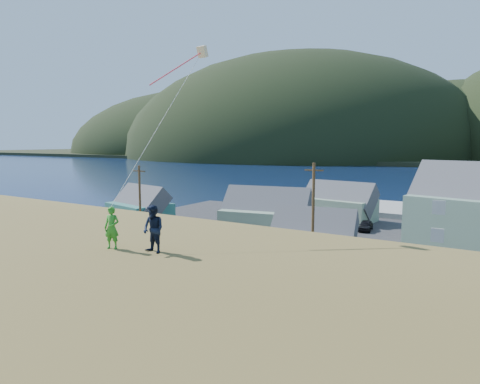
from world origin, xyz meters
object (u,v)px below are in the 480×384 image
kite_flyer_green (112,228)px  shed_palegreen_far (338,203)px  kite_flyer_navy (153,229)px  wharf (376,208)px  shed_teal (140,208)px  shed_white (313,237)px  shed_palegreen_near (266,216)px

kite_flyer_green → shed_palegreen_far: bearing=78.3°
kite_flyer_green → kite_flyer_navy: 1.85m
wharf → shed_teal: (-23.92, -29.58, 2.04)m
shed_white → kite_flyer_navy: bearing=-90.2°
kite_flyer_navy → kite_flyer_green: bearing=-162.0°
wharf → shed_palegreen_far: (-2.39, -11.87, 2.19)m
wharf → shed_palegreen_near: (-5.73, -27.50, 2.31)m
shed_palegreen_far → kite_flyer_green: 48.52m
shed_teal → shed_palegreen_near: shed_palegreen_near is taller
wharf → shed_palegreen_far: 12.30m
wharf → shed_palegreen_far: bearing=-101.4°
shed_palegreen_far → kite_flyer_green: size_ratio=6.63×
wharf → shed_palegreen_near: shed_palegreen_near is taller
shed_white → kite_flyer_green: bearing=-94.3°
shed_palegreen_near → shed_white: bearing=-46.4°
shed_teal → shed_palegreen_far: size_ratio=0.87×
wharf → shed_teal: size_ratio=2.73×
shed_palegreen_far → shed_teal: bearing=-132.1°
shed_teal → shed_palegreen_far: 27.88m
wharf → shed_white: 33.74m
kite_flyer_navy → shed_palegreen_near: bearing=116.7°
shed_palegreen_far → kite_flyer_green: kite_flyer_green is taller
shed_teal → shed_palegreen_near: bearing=19.3°
wharf → shed_teal: 38.10m
shed_white → wharf: bearing=85.6°
shed_teal → kite_flyer_navy: (30.48, -29.57, 5.61)m
kite_flyer_green → kite_flyer_navy: size_ratio=0.92×
shed_palegreen_near → kite_flyer_green: (10.49, -32.05, 5.27)m
shed_palegreen_near → shed_palegreen_far: (3.34, 15.64, -0.13)m
shed_teal → kite_flyer_green: 41.85m
shed_palegreen_far → shed_white: bearing=-68.5°
wharf → shed_palegreen_far: shed_palegreen_far is taller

